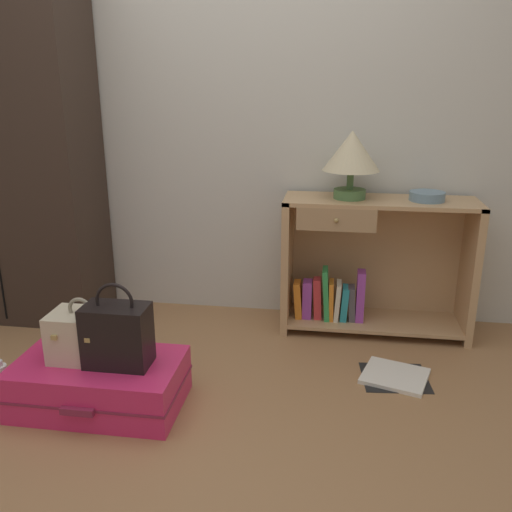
{
  "coord_description": "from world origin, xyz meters",
  "views": [
    {
      "loc": [
        0.59,
        -1.66,
        1.36
      ],
      "look_at": [
        0.22,
        0.83,
        0.55
      ],
      "focal_mm": 38.23,
      "sensor_mm": 36.0,
      "label": 1
    }
  ],
  "objects_px": {
    "bottle": "(1,381)",
    "suitcase_large": "(100,383)",
    "bookshelf": "(368,267)",
    "train_case": "(83,335)",
    "open_book_on_floor": "(395,376)",
    "handbag": "(117,335)",
    "bowl": "(427,196)",
    "wardrobe": "(6,144)",
    "table_lamp": "(352,154)"
  },
  "relations": [
    {
      "from": "wardrobe",
      "to": "bookshelf",
      "type": "bearing_deg",
      "value": 1.86
    },
    {
      "from": "bookshelf",
      "to": "open_book_on_floor",
      "type": "xyz_separation_m",
      "value": [
        0.12,
        -0.55,
        -0.36
      ]
    },
    {
      "from": "suitcase_large",
      "to": "bottle",
      "type": "xyz_separation_m",
      "value": [
        -0.46,
        -0.01,
        -0.02
      ]
    },
    {
      "from": "handbag",
      "to": "open_book_on_floor",
      "type": "xyz_separation_m",
      "value": [
        1.2,
        0.43,
        -0.34
      ]
    },
    {
      "from": "table_lamp",
      "to": "bottle",
      "type": "bearing_deg",
      "value": -147.38
    },
    {
      "from": "wardrobe",
      "to": "bowl",
      "type": "relative_size",
      "value": 11.09
    },
    {
      "from": "handbag",
      "to": "open_book_on_floor",
      "type": "distance_m",
      "value": 1.32
    },
    {
      "from": "bowl",
      "to": "bottle",
      "type": "xyz_separation_m",
      "value": [
        -1.92,
        -0.97,
        -0.7
      ]
    },
    {
      "from": "bookshelf",
      "to": "bottle",
      "type": "height_order",
      "value": "bookshelf"
    },
    {
      "from": "table_lamp",
      "to": "handbag",
      "type": "relative_size",
      "value": 0.97
    },
    {
      "from": "train_case",
      "to": "open_book_on_floor",
      "type": "xyz_separation_m",
      "value": [
        1.37,
        0.4,
        -0.31
      ]
    },
    {
      "from": "wardrobe",
      "to": "train_case",
      "type": "relative_size",
      "value": 7.24
    },
    {
      "from": "wardrobe",
      "to": "table_lamp",
      "type": "bearing_deg",
      "value": 1.4
    },
    {
      "from": "table_lamp",
      "to": "suitcase_large",
      "type": "bearing_deg",
      "value": -137.79
    },
    {
      "from": "wardrobe",
      "to": "handbag",
      "type": "bearing_deg",
      "value": -43.2
    },
    {
      "from": "table_lamp",
      "to": "bowl",
      "type": "distance_m",
      "value": 0.46
    },
    {
      "from": "bookshelf",
      "to": "handbag",
      "type": "height_order",
      "value": "bookshelf"
    },
    {
      "from": "suitcase_large",
      "to": "train_case",
      "type": "relative_size",
      "value": 2.54
    },
    {
      "from": "wardrobe",
      "to": "open_book_on_floor",
      "type": "relative_size",
      "value": 5.71
    },
    {
      "from": "wardrobe",
      "to": "open_book_on_floor",
      "type": "xyz_separation_m",
      "value": [
        2.17,
        -0.48,
        -1.01
      ]
    },
    {
      "from": "bottle",
      "to": "suitcase_large",
      "type": "bearing_deg",
      "value": 1.79
    },
    {
      "from": "handbag",
      "to": "open_book_on_floor",
      "type": "height_order",
      "value": "handbag"
    },
    {
      "from": "bottle",
      "to": "open_book_on_floor",
      "type": "relative_size",
      "value": 0.52
    },
    {
      "from": "suitcase_large",
      "to": "handbag",
      "type": "height_order",
      "value": "handbag"
    },
    {
      "from": "table_lamp",
      "to": "bottle",
      "type": "distance_m",
      "value": 2.01
    },
    {
      "from": "train_case",
      "to": "table_lamp",
      "type": "bearing_deg",
      "value": 39.85
    },
    {
      "from": "wardrobe",
      "to": "bookshelf",
      "type": "height_order",
      "value": "wardrobe"
    },
    {
      "from": "bowl",
      "to": "open_book_on_floor",
      "type": "height_order",
      "value": "bowl"
    },
    {
      "from": "bookshelf",
      "to": "table_lamp",
      "type": "relative_size",
      "value": 2.88
    },
    {
      "from": "suitcase_large",
      "to": "handbag",
      "type": "relative_size",
      "value": 1.95
    },
    {
      "from": "bookshelf",
      "to": "train_case",
      "type": "bearing_deg",
      "value": -142.54
    },
    {
      "from": "table_lamp",
      "to": "bottle",
      "type": "xyz_separation_m",
      "value": [
        -1.51,
        -0.97,
        -0.91
      ]
    },
    {
      "from": "bowl",
      "to": "train_case",
      "type": "height_order",
      "value": "bowl"
    },
    {
      "from": "bookshelf",
      "to": "bowl",
      "type": "bearing_deg",
      "value": -3.51
    },
    {
      "from": "suitcase_large",
      "to": "bottle",
      "type": "bearing_deg",
      "value": -178.21
    },
    {
      "from": "suitcase_large",
      "to": "bottle",
      "type": "height_order",
      "value": "suitcase_large"
    },
    {
      "from": "open_book_on_floor",
      "to": "bottle",
      "type": "bearing_deg",
      "value": -166.06
    },
    {
      "from": "handbag",
      "to": "bottle",
      "type": "bearing_deg",
      "value": -179.27
    },
    {
      "from": "wardrobe",
      "to": "handbag",
      "type": "distance_m",
      "value": 1.49
    },
    {
      "from": "train_case",
      "to": "handbag",
      "type": "height_order",
      "value": "handbag"
    },
    {
      "from": "bowl",
      "to": "open_book_on_floor",
      "type": "bearing_deg",
      "value": -106.11
    },
    {
      "from": "train_case",
      "to": "handbag",
      "type": "relative_size",
      "value": 0.77
    },
    {
      "from": "table_lamp",
      "to": "suitcase_large",
      "type": "xyz_separation_m",
      "value": [
        -1.05,
        -0.95,
        -0.89
      ]
    },
    {
      "from": "suitcase_large",
      "to": "handbag",
      "type": "bearing_deg",
      "value": -4.0
    },
    {
      "from": "bowl",
      "to": "handbag",
      "type": "distance_m",
      "value": 1.72
    },
    {
      "from": "bookshelf",
      "to": "bottle",
      "type": "bearing_deg",
      "value": -148.91
    },
    {
      "from": "suitcase_large",
      "to": "bottle",
      "type": "relative_size",
      "value": 3.85
    },
    {
      "from": "suitcase_large",
      "to": "train_case",
      "type": "distance_m",
      "value": 0.23
    },
    {
      "from": "suitcase_large",
      "to": "table_lamp",
      "type": "bearing_deg",
      "value": 42.21
    },
    {
      "from": "bowl",
      "to": "bottle",
      "type": "bearing_deg",
      "value": -153.12
    }
  ]
}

